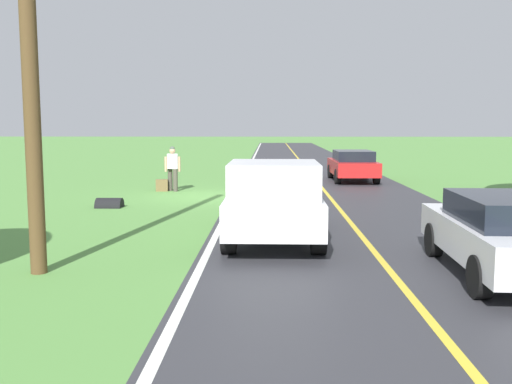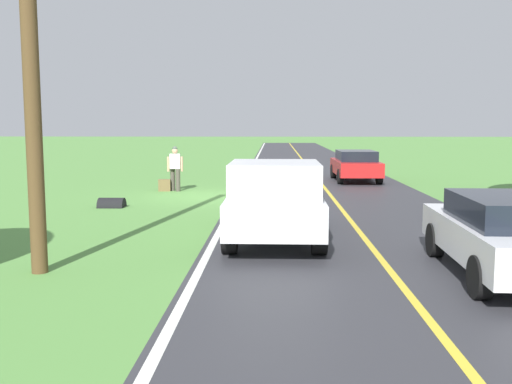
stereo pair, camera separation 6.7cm
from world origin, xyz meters
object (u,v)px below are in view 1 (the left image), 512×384
pickup_truck_passing (274,198)px  utility_pole_roadside (27,11)px  sedan_mid_oncoming (506,233)px  sedan_near_oncoming (353,165)px  suitcase_carried (162,185)px  hitchhiker_walking (173,166)px

pickup_truck_passing → utility_pole_roadside: bearing=36.1°
sedan_mid_oncoming → sedan_near_oncoming: (0.25, -16.65, 0.00)m
sedan_mid_oncoming → sedan_near_oncoming: size_ratio=1.01×
utility_pole_roadside → pickup_truck_passing: bearing=-143.9°
suitcase_carried → sedan_near_oncoming: sedan_near_oncoming is taller
hitchhiker_walking → suitcase_carried: size_ratio=3.74×
pickup_truck_passing → hitchhiker_walking: bearing=-67.7°
suitcase_carried → utility_pole_roadside: 13.11m
sedan_mid_oncoming → utility_pole_roadside: (8.11, 0.00, 3.73)m
hitchhiker_walking → sedan_near_oncoming: size_ratio=0.40×
pickup_truck_passing → sedan_mid_oncoming: (-3.96, 3.02, -0.21)m
sedan_mid_oncoming → pickup_truck_passing: bearing=-37.3°
suitcase_carried → hitchhiker_walking: bearing=100.9°
pickup_truck_passing → sedan_near_oncoming: 14.13m
sedan_near_oncoming → utility_pole_roadside: (7.86, 16.66, 3.73)m
suitcase_carried → pickup_truck_passing: size_ratio=0.09×
suitcase_carried → pickup_truck_passing: pickup_truck_passing is taller
hitchhiker_walking → pickup_truck_passing: 10.26m
hitchhiker_walking → suitcase_carried: hitchhiker_walking is taller
hitchhiker_walking → sedan_near_oncoming: (-7.60, -4.13, -0.23)m
hitchhiker_walking → suitcase_carried: bearing=16.1°
pickup_truck_passing → utility_pole_roadside: 6.22m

